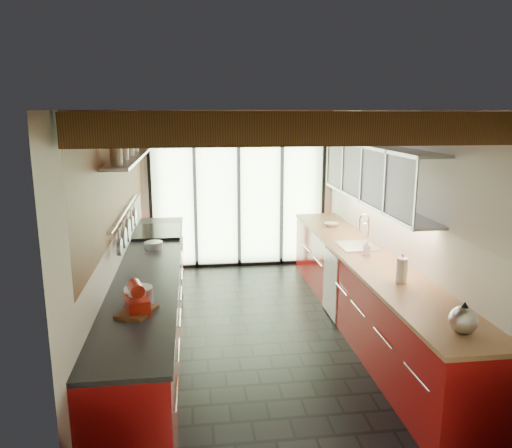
{
  "coord_description": "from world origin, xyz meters",
  "views": [
    {
      "loc": [
        -0.78,
        -5.47,
        2.6
      ],
      "look_at": [
        -0.01,
        0.4,
        1.25
      ],
      "focal_mm": 35.0,
      "sensor_mm": 36.0,
      "label": 1
    }
  ],
  "objects_px": {
    "soap_bottle": "(367,247)",
    "paper_towel": "(402,271)",
    "stand_mixer": "(137,299)",
    "kettle": "(464,318)",
    "bowl": "(331,224)"
  },
  "relations": [
    {
      "from": "soap_bottle",
      "to": "paper_towel",
      "type": "bearing_deg",
      "value": -90.0
    },
    {
      "from": "stand_mixer",
      "to": "kettle",
      "type": "height_order",
      "value": "stand_mixer"
    },
    {
      "from": "paper_towel",
      "to": "kettle",
      "type": "bearing_deg",
      "value": -90.0
    },
    {
      "from": "bowl",
      "to": "paper_towel",
      "type": "bearing_deg",
      "value": -90.0
    },
    {
      "from": "stand_mixer",
      "to": "paper_towel",
      "type": "bearing_deg",
      "value": 8.85
    },
    {
      "from": "soap_bottle",
      "to": "bowl",
      "type": "distance_m",
      "value": 1.53
    },
    {
      "from": "stand_mixer",
      "to": "paper_towel",
      "type": "height_order",
      "value": "paper_towel"
    },
    {
      "from": "soap_bottle",
      "to": "bowl",
      "type": "height_order",
      "value": "soap_bottle"
    },
    {
      "from": "paper_towel",
      "to": "soap_bottle",
      "type": "height_order",
      "value": "paper_towel"
    },
    {
      "from": "stand_mixer",
      "to": "soap_bottle",
      "type": "distance_m",
      "value": 2.89
    },
    {
      "from": "stand_mixer",
      "to": "bowl",
      "type": "distance_m",
      "value": 3.87
    },
    {
      "from": "kettle",
      "to": "bowl",
      "type": "xyz_separation_m",
      "value": [
        0.0,
        3.67,
        -0.09
      ]
    },
    {
      "from": "paper_towel",
      "to": "bowl",
      "type": "bearing_deg",
      "value": 90.0
    },
    {
      "from": "kettle",
      "to": "stand_mixer",
      "type": "bearing_deg",
      "value": 163.42
    },
    {
      "from": "stand_mixer",
      "to": "soap_bottle",
      "type": "bearing_deg",
      "value": 28.66
    }
  ]
}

